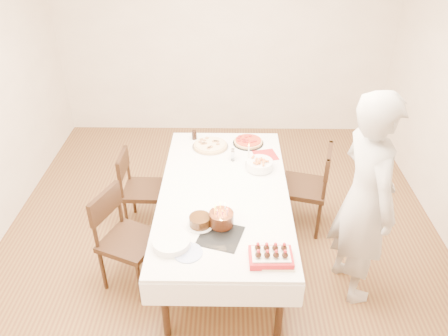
{
  "coord_description": "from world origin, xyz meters",
  "views": [
    {
      "loc": [
        0.07,
        -3.28,
        3.03
      ],
      "look_at": [
        0.03,
        -0.12,
        0.99
      ],
      "focal_mm": 35.0,
      "sensor_mm": 36.0,
      "label": 1
    }
  ],
  "objects_px": {
    "person": "(365,200)",
    "taper_candle": "(249,155)",
    "dining_table": "(224,223)",
    "layer_cake": "(200,221)",
    "chair_left_savory": "(144,190)",
    "pasta_bowl": "(259,165)",
    "strawberry_box": "(271,256)",
    "chair_left_dessert": "(130,241)",
    "pizza_white": "(210,145)",
    "chair_right_savory": "(304,187)",
    "pizza_pepperoni": "(248,142)",
    "cola_glass": "(194,135)",
    "birthday_cake": "(221,215)"
  },
  "relations": [
    {
      "from": "birthday_cake",
      "to": "dining_table",
      "type": "bearing_deg",
      "value": 88.3
    },
    {
      "from": "chair_left_dessert",
      "to": "birthday_cake",
      "type": "bearing_deg",
      "value": -165.26
    },
    {
      "from": "chair_left_dessert",
      "to": "pizza_white",
      "type": "height_order",
      "value": "chair_left_dessert"
    },
    {
      "from": "pizza_pepperoni",
      "to": "birthday_cake",
      "type": "bearing_deg",
      "value": -101.02
    },
    {
      "from": "person",
      "to": "pizza_white",
      "type": "distance_m",
      "value": 1.72
    },
    {
      "from": "chair_right_savory",
      "to": "pasta_bowl",
      "type": "height_order",
      "value": "chair_right_savory"
    },
    {
      "from": "chair_left_savory",
      "to": "person",
      "type": "bearing_deg",
      "value": 158.02
    },
    {
      "from": "layer_cake",
      "to": "chair_left_savory",
      "type": "bearing_deg",
      "value": 124.55
    },
    {
      "from": "chair_right_savory",
      "to": "person",
      "type": "bearing_deg",
      "value": -54.02
    },
    {
      "from": "dining_table",
      "to": "pizza_white",
      "type": "bearing_deg",
      "value": 101.35
    },
    {
      "from": "person",
      "to": "cola_glass",
      "type": "xyz_separation_m",
      "value": [
        -1.45,
        1.32,
        -0.14
      ]
    },
    {
      "from": "dining_table",
      "to": "cola_glass",
      "type": "xyz_separation_m",
      "value": [
        -0.33,
        0.93,
        0.42
      ]
    },
    {
      "from": "taper_candle",
      "to": "birthday_cake",
      "type": "height_order",
      "value": "taper_candle"
    },
    {
      "from": "dining_table",
      "to": "layer_cake",
      "type": "relative_size",
      "value": 9.8
    },
    {
      "from": "chair_left_savory",
      "to": "pizza_white",
      "type": "xyz_separation_m",
      "value": [
        0.67,
        0.32,
        0.34
      ]
    },
    {
      "from": "pizza_pepperoni",
      "to": "birthday_cake",
      "type": "distance_m",
      "value": 1.35
    },
    {
      "from": "person",
      "to": "taper_candle",
      "type": "relative_size",
      "value": 7.5
    },
    {
      "from": "dining_table",
      "to": "pizza_pepperoni",
      "type": "distance_m",
      "value": 0.96
    },
    {
      "from": "chair_left_savory",
      "to": "person",
      "type": "distance_m",
      "value": 2.17
    },
    {
      "from": "strawberry_box",
      "to": "taper_candle",
      "type": "bearing_deg",
      "value": 95.42
    },
    {
      "from": "strawberry_box",
      "to": "dining_table",
      "type": "bearing_deg",
      "value": 112.08
    },
    {
      "from": "taper_candle",
      "to": "layer_cake",
      "type": "distance_m",
      "value": 0.99
    },
    {
      "from": "pizza_white",
      "to": "cola_glass",
      "type": "distance_m",
      "value": 0.25
    },
    {
      "from": "chair_right_savory",
      "to": "taper_candle",
      "type": "xyz_separation_m",
      "value": [
        -0.57,
        -0.04,
        0.4
      ]
    },
    {
      "from": "chair_left_savory",
      "to": "pizza_white",
      "type": "relative_size",
      "value": 2.27
    },
    {
      "from": "person",
      "to": "pasta_bowl",
      "type": "xyz_separation_m",
      "value": [
        -0.79,
        0.74,
        -0.14
      ]
    },
    {
      "from": "dining_table",
      "to": "pizza_pepperoni",
      "type": "height_order",
      "value": "pizza_pepperoni"
    },
    {
      "from": "dining_table",
      "to": "chair_right_savory",
      "type": "bearing_deg",
      "value": 29.1
    },
    {
      "from": "person",
      "to": "pasta_bowl",
      "type": "height_order",
      "value": "person"
    },
    {
      "from": "layer_cake",
      "to": "cola_glass",
      "type": "bearing_deg",
      "value": 95.89
    },
    {
      "from": "chair_right_savory",
      "to": "birthday_cake",
      "type": "xyz_separation_m",
      "value": [
        -0.82,
        -0.92,
        0.38
      ]
    },
    {
      "from": "pizza_white",
      "to": "pasta_bowl",
      "type": "xyz_separation_m",
      "value": [
        0.49,
        -0.41,
        0.03
      ]
    },
    {
      "from": "chair_left_savory",
      "to": "cola_glass",
      "type": "distance_m",
      "value": 0.79
    },
    {
      "from": "taper_candle",
      "to": "birthday_cake",
      "type": "bearing_deg",
      "value": -105.34
    },
    {
      "from": "strawberry_box",
      "to": "chair_left_savory",
      "type": "bearing_deg",
      "value": 131.95
    },
    {
      "from": "chair_right_savory",
      "to": "chair_left_dessert",
      "type": "relative_size",
      "value": 1.01
    },
    {
      "from": "pizza_pepperoni",
      "to": "strawberry_box",
      "type": "height_order",
      "value": "strawberry_box"
    },
    {
      "from": "pasta_bowl",
      "to": "strawberry_box",
      "type": "bearing_deg",
      "value": -89.25
    },
    {
      "from": "person",
      "to": "strawberry_box",
      "type": "distance_m",
      "value": 0.92
    },
    {
      "from": "chair_right_savory",
      "to": "chair_left_dessert",
      "type": "xyz_separation_m",
      "value": [
        -1.61,
        -0.82,
        -0.0
      ]
    },
    {
      "from": "person",
      "to": "pizza_white",
      "type": "height_order",
      "value": "person"
    },
    {
      "from": "person",
      "to": "chair_right_savory",
      "type": "bearing_deg",
      "value": 7.36
    },
    {
      "from": "chair_left_savory",
      "to": "chair_left_dessert",
      "type": "bearing_deg",
      "value": 92.2
    },
    {
      "from": "taper_candle",
      "to": "layer_cake",
      "type": "bearing_deg",
      "value": -114.78
    },
    {
      "from": "dining_table",
      "to": "strawberry_box",
      "type": "height_order",
      "value": "strawberry_box"
    },
    {
      "from": "person",
      "to": "pizza_pepperoni",
      "type": "height_order",
      "value": "person"
    },
    {
      "from": "pizza_white",
      "to": "birthday_cake",
      "type": "height_order",
      "value": "birthday_cake"
    },
    {
      "from": "person",
      "to": "pizza_pepperoni",
      "type": "relative_size",
      "value": 5.81
    },
    {
      "from": "chair_left_savory",
      "to": "dining_table",
      "type": "bearing_deg",
      "value": 152.73
    },
    {
      "from": "chair_left_dessert",
      "to": "cola_glass",
      "type": "height_order",
      "value": "chair_left_dessert"
    }
  ]
}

